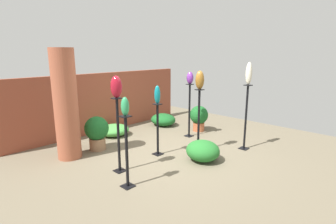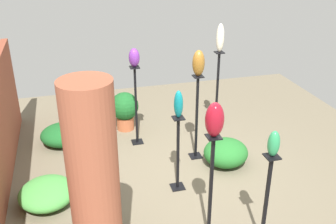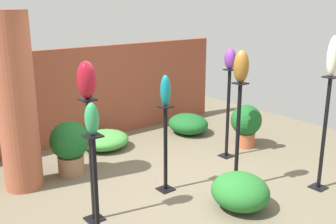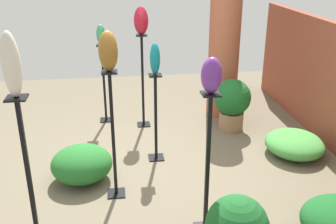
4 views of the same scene
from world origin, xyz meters
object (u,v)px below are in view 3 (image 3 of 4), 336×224
brick_pillar (16,103)px  art_vase_bronze (241,66)px  potted_plant_back_center (70,145)px  pedestal_violet (228,117)px  pedestal_teal (166,153)px  pedestal_ruby (91,166)px  pedestal_ivory (324,138)px  art_vase_jade (92,119)px  art_vase_teal (165,91)px  potted_plant_near_pillar (246,123)px  art_vase_ivory (333,56)px  art_vase_ruby (87,80)px  pedestal_bronze (237,141)px  art_vase_violet (230,59)px  pedestal_jade (96,201)px

brick_pillar → art_vase_bronze: 2.91m
potted_plant_back_center → pedestal_violet: bearing=-22.1°
pedestal_teal → pedestal_ruby: bearing=-176.1°
pedestal_ivory → art_vase_jade: (-3.03, 0.57, 0.69)m
pedestal_violet → art_vase_teal: art_vase_teal is taller
pedestal_ruby → art_vase_jade: size_ratio=4.67×
brick_pillar → art_vase_bronze: size_ratio=5.72×
pedestal_violet → brick_pillar: bearing=162.2°
pedestal_teal → potted_plant_near_pillar: bearing=11.8°
pedestal_ruby → art_vase_ivory: 3.21m
art_vase_teal → pedestal_violet: bearing=12.0°
pedestal_ivory → art_vase_ruby: size_ratio=3.78×
potted_plant_back_center → pedestal_ruby: bearing=-104.3°
pedestal_ruby → art_vase_teal: (1.11, 0.07, 0.70)m
pedestal_violet → potted_plant_back_center: (-2.28, 0.93, -0.21)m
brick_pillar → pedestal_ruby: brick_pillar is taller
pedestal_ruby → potted_plant_back_center: (0.34, 1.32, -0.21)m
pedestal_bronze → potted_plant_back_center: 2.38m
brick_pillar → art_vase_jade: size_ratio=7.61×
pedestal_bronze → art_vase_violet: 1.46m
art_vase_violet → art_vase_ivory: (0.15, -1.56, 0.19)m
brick_pillar → potted_plant_near_pillar: brick_pillar is taller
art_vase_ruby → pedestal_ivory: bearing=-22.9°
brick_pillar → pedestal_ivory: brick_pillar is taller
art_vase_jade → art_vase_ruby: (0.27, 0.60, 0.24)m
pedestal_jade → pedestal_ruby: bearing=65.9°
brick_pillar → pedestal_ruby: 1.48m
pedestal_bronze → pedestal_ivory: bearing=-38.4°
pedestal_ivory → art_vase_ruby: (-2.77, 1.17, 0.93)m
art_vase_ivory → potted_plant_back_center: 3.73m
art_vase_violet → art_vase_teal: art_vase_violet is taller
pedestal_bronze → art_vase_jade: 2.28m
art_vase_jade → art_vase_bronze: (2.15, 0.13, 0.25)m
pedestal_ivory → potted_plant_back_center: pedestal_ivory is taller
pedestal_violet → art_vase_jade: art_vase_jade is taller
pedestal_ruby → potted_plant_near_pillar: 3.26m
art_vase_bronze → pedestal_violet: bearing=49.6°
art_vase_violet → art_vase_teal: 1.56m
art_vase_jade → art_vase_bronze: art_vase_bronze is taller
pedestal_bronze → art_vase_jade: art_vase_jade is taller
art_vase_ruby → brick_pillar: bearing=104.1°
art_vase_violet → art_vase_bronze: (-0.73, -0.86, 0.06)m
potted_plant_back_center → art_vase_ruby: bearing=-104.3°
art_vase_ruby → art_vase_teal: (1.11, 0.07, -0.28)m
pedestal_violet → potted_plant_back_center: 2.47m
art_vase_ruby → potted_plant_back_center: art_vase_ruby is taller
pedestal_violet → pedestal_ivory: size_ratio=0.94×
brick_pillar → potted_plant_back_center: bearing=-1.8°
potted_plant_back_center → pedestal_ivory: bearing=-45.7°
pedestal_ruby → pedestal_teal: (1.11, 0.07, -0.13)m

